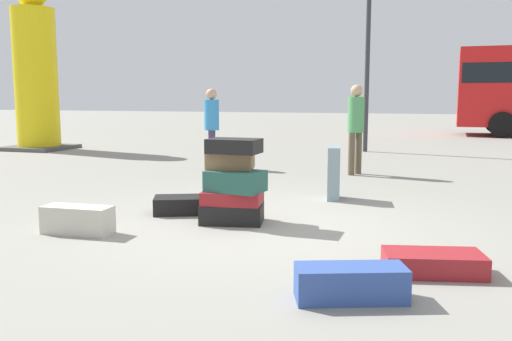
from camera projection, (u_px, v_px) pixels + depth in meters
The scene contains 10 objects.
ground_plane at pixel (266, 228), 6.02m from camera, with size 80.00×80.00×0.00m, color gray.
suitcase_tower at pixel (233, 185), 6.21m from camera, with size 0.78×0.62×0.97m.
suitcase_slate_right_side at pixel (334, 173), 7.64m from camera, with size 0.17×0.43×0.74m, color gray.
suitcase_maroon_left_side at pixel (433, 263), 4.46m from camera, with size 0.80×0.40×0.18m, color maroon.
suitcase_black_upright_blue at pixel (180, 205), 6.75m from camera, with size 0.64×0.41×0.21m, color black.
suitcase_cream_behind_tower at pixel (78, 220), 5.75m from camera, with size 0.74×0.28×0.29m, color beige.
suitcase_navy_white_trunk at pixel (351, 283), 3.88m from camera, with size 0.79×0.30×0.25m, color #334F99.
person_bearded_onlooker at pixel (356, 121), 9.95m from camera, with size 0.30×0.31×1.65m.
person_tourist_with_camera at pixel (212, 121), 10.98m from camera, with size 0.30×0.33×1.59m.
yellow_dummy_statue at pixel (36, 72), 14.52m from camera, with size 1.57×1.57×4.62m.
Camera 1 is at (1.65, -5.64, 1.46)m, focal length 38.07 mm.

